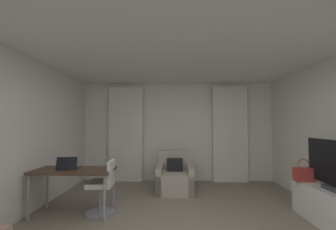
{
  "coord_description": "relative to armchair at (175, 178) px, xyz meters",
  "views": [
    {
      "loc": [
        -0.12,
        -2.54,
        1.49
      ],
      "look_at": [
        -0.21,
        1.45,
        1.67
      ],
      "focal_mm": 22.04,
      "sensor_mm": 36.0,
      "label": 1
    }
  ],
  "objects": [
    {
      "name": "tv_console",
      "position": [
        2.27,
        -1.66,
        -0.01
      ],
      "size": [
        0.46,
        1.38,
        0.55
      ],
      "color": "white",
      "rests_on": "ground"
    },
    {
      "name": "armchair",
      "position": [
        0.0,
        0.0,
        0.0
      ],
      "size": [
        0.81,
        0.87,
        0.86
      ],
      "color": "#B2A899",
      "rests_on": "ground"
    },
    {
      "name": "curtain_left_panel",
      "position": [
        -1.3,
        0.75,
        0.97
      ],
      "size": [
        0.9,
        0.06,
        2.5
      ],
      "color": "silver",
      "rests_on": "ground"
    },
    {
      "name": "handbag_primary",
      "position": [
        2.13,
        -1.18,
        0.38
      ],
      "size": [
        0.3,
        0.14,
        0.37
      ],
      "color": "#B73833",
      "rests_on": "tv_console"
    },
    {
      "name": "laptop",
      "position": [
        -1.79,
        -1.27,
        0.5
      ],
      "size": [
        0.35,
        0.29,
        0.22
      ],
      "color": "#2D2D33",
      "rests_on": "desk"
    },
    {
      "name": "desk_chair",
      "position": [
        -1.21,
        -1.23,
        0.11
      ],
      "size": [
        0.48,
        0.48,
        0.88
      ],
      "color": "gray",
      "rests_on": "ground"
    },
    {
      "name": "ceiling",
      "position": [
        0.08,
        -2.15,
        2.35
      ],
      "size": [
        5.12,
        6.12,
        0.06
      ],
      "primitive_type": "cube",
      "color": "white",
      "rests_on": "wall_left"
    },
    {
      "name": "desk",
      "position": [
        -1.7,
        -1.24,
        0.39
      ],
      "size": [
        1.3,
        0.58,
        0.74
      ],
      "color": "#4C3828",
      "rests_on": "ground"
    },
    {
      "name": "curtain_right_panel",
      "position": [
        1.45,
        0.75,
        0.97
      ],
      "size": [
        0.9,
        0.06,
        2.5
      ],
      "color": "silver",
      "rests_on": "ground"
    },
    {
      "name": "wall_window",
      "position": [
        0.08,
        0.88,
        1.02
      ],
      "size": [
        5.12,
        0.06,
        2.6
      ],
      "color": "silver",
      "rests_on": "ground"
    },
    {
      "name": "tv_flatscreen",
      "position": [
        2.27,
        -1.69,
        0.61
      ],
      "size": [
        0.2,
        1.12,
        0.72
      ],
      "color": "#333338",
      "rests_on": "tv_console"
    }
  ]
}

